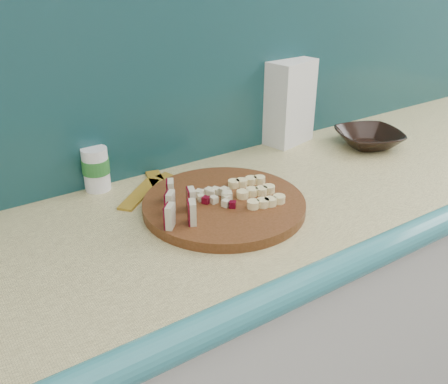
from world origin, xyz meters
TOP-DOWN VIEW (x-y plane):
  - kitchen_counter at (0.10, 1.50)m, footprint 2.20×0.63m
  - backsplash at (0.10, 1.79)m, footprint 2.20×0.02m
  - cutting_board at (-0.20, 1.51)m, footprint 0.43×0.43m
  - apple_wedges at (-0.31, 1.50)m, footprint 0.09×0.14m
  - apple_chunks at (-0.22, 1.51)m, footprint 0.06×0.06m
  - banana_slices at (-0.12, 1.49)m, footprint 0.12×0.15m
  - brown_bowl at (0.37, 1.60)m, footprint 0.24×0.24m
  - flour_bag at (0.19, 1.76)m, footprint 0.16×0.13m
  - canister at (-0.39, 1.76)m, footprint 0.06×0.06m
  - banana_peel at (-0.27, 1.68)m, footprint 0.22×0.20m

SIDE VIEW (x-z plane):
  - kitchen_counter at x=0.10m, z-range 0.00..0.91m
  - banana_peel at x=-0.27m, z-range 0.91..0.92m
  - cutting_board at x=-0.20m, z-range 0.91..0.93m
  - brown_bowl at x=0.37m, z-range 0.91..0.96m
  - banana_slices at x=-0.12m, z-range 0.93..0.95m
  - apple_chunks at x=-0.22m, z-range 0.93..0.95m
  - apple_wedges at x=-0.31m, z-range 0.93..0.98m
  - canister at x=-0.39m, z-range 0.91..1.02m
  - flour_bag at x=0.19m, z-range 0.91..1.15m
  - backsplash at x=0.10m, z-range 0.91..1.41m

